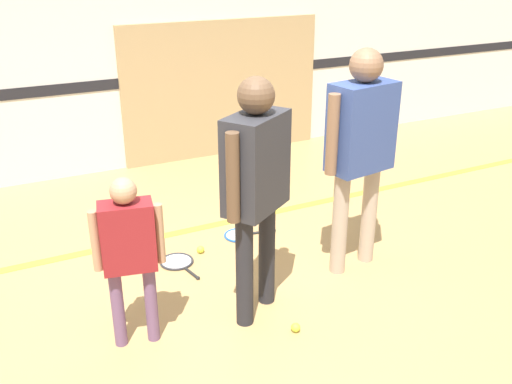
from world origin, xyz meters
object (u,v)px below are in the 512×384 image
person_instructor (256,176)px  racket_second_spare (241,235)px  racket_spare_on_floor (178,262)px  person_student_left (129,245)px  person_student_right (361,139)px  tennis_ball_by_spare_racket (200,249)px  tennis_ball_near_instructor (296,327)px

person_instructor → racket_second_spare: bearing=36.7°
racket_spare_on_floor → person_student_left: bearing=-45.4°
person_instructor → person_student_right: bearing=-20.5°
person_student_left → tennis_ball_by_spare_racket: 1.43m
person_student_left → tennis_ball_by_spare_racket: size_ratio=17.99×
person_student_right → tennis_ball_near_instructor: 1.50m
person_student_left → racket_second_spare: (1.27, 1.07, -0.72)m
person_student_right → tennis_ball_by_spare_racket: person_student_right is taller
racket_spare_on_floor → tennis_ball_by_spare_racket: (0.24, 0.08, 0.02)m
racket_spare_on_floor → racket_second_spare: 0.72m
person_instructor → person_student_left: bearing=143.6°
racket_spare_on_floor → tennis_ball_near_instructor: bearing=7.4°
tennis_ball_near_instructor → tennis_ball_by_spare_racket: bearing=97.8°
person_student_left → racket_spare_on_floor: size_ratio=2.31×
person_instructor → tennis_ball_by_spare_racket: 1.43m
racket_second_spare → tennis_ball_by_spare_racket: tennis_ball_by_spare_racket is taller
racket_spare_on_floor → racket_second_spare: (0.69, 0.21, 0.00)m
racket_spare_on_floor → person_student_right: bearing=51.4°
tennis_ball_near_instructor → person_student_left: bearing=158.9°
person_instructor → person_student_left: person_instructor is taller
person_student_right → racket_second_spare: size_ratio=3.49×
person_student_right → tennis_ball_near_instructor: person_student_right is taller
racket_spare_on_floor → person_instructor: bearing=6.3°
person_instructor → tennis_ball_by_spare_racket: bearing=59.3°
tennis_ball_near_instructor → person_instructor: bearing=111.4°
person_instructor → racket_spare_on_floor: 1.42m
racket_second_spare → tennis_ball_near_instructor: (-0.27, -1.46, 0.02)m
person_instructor → racket_spare_on_floor: size_ratio=3.35×
person_instructor → racket_second_spare: size_ratio=3.36×
person_instructor → tennis_ball_near_instructor: size_ratio=26.09×
person_student_left → racket_second_spare: 1.82m
person_student_right → person_student_left: bearing=-3.0°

